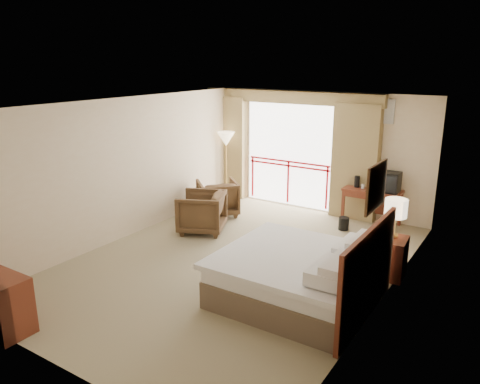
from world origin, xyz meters
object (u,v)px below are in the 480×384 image
Objects in this scene: nightstand at (391,257)px; desk at (373,197)px; floor_lamp at (226,142)px; wastebasket at (344,224)px; bed at (301,276)px; armchair_near at (202,231)px; armchair_far at (218,214)px; side_table at (202,204)px; tv at (388,182)px; table_lamp at (396,209)px.

nightstand is 0.56× the size of desk.
wastebasket is at bearing -8.71° from floor_lamp.
armchair_near is at bearing 153.34° from bed.
wastebasket is 0.31× the size of armchair_far.
desk reaches higher than side_table.
table_lamp is at bearing -58.41° from tv.
bed is 8.00× the size of wastebasket.
bed is 3.46× the size of table_lamp.
floor_lamp is (-0.86, 2.15, 1.45)m from armchair_near.
bed is 4.42× the size of side_table.
armchair_far is at bearing -146.91° from tv.
tv is at bearing 153.02° from armchair_far.
desk reaches higher than nightstand.
side_table reaches higher than armchair_far.
nightstand is at bearing -58.79° from tv.
desk is at bearing 92.46° from bed.
bed is 1.91m from table_lamp.
side_table is (-0.49, 0.65, 0.33)m from armchair_near.
floor_lamp is (-3.77, 3.60, 1.08)m from bed.
floor_lamp is at bearing 136.28° from bed.
armchair_far is 1.80× the size of side_table.
table_lamp is 2.56m from desk.
side_table is (-0.14, -0.40, 0.33)m from armchair_far.
bed is 4.13m from armchair_far.
side_table is at bearing 172.14° from table_lamp.
floor_lamp is (-0.51, 1.10, 1.45)m from armchair_far.
armchair_far reaches higher than wastebasket.
tv is at bearing -14.83° from desk.
armchair_far is at bearing -167.65° from wastebasket.
desk is at bearing 62.84° from wastebasket.
side_table is 1.91m from floor_lamp.
armchair_near is at bearing -179.09° from table_lamp.
desk is 0.69× the size of floor_lamp.
table_lamp is 0.36× the size of floor_lamp.
bed is 1.82× the size of desk.
nightstand is at bearing -90.00° from table_lamp.
floor_lamp reaches higher than wastebasket.
tv is 0.53× the size of armchair_far.
tv is (0.30, -0.06, 0.37)m from desk.
nightstand is at bearing -49.61° from wastebasket.
nightstand reaches higher than wastebasket.
table_lamp is at bearing -69.36° from desk.
side_table is at bearing -142.14° from tv.
bed reaches higher than desk.
desk is 1.35× the size of armchair_far.
side_table is at bearing 23.12° from armchair_far.
side_table is at bearing -156.40° from desk.
bed is at bearing -124.95° from nightstand.
table_lamp reaches higher than bed.
armchair_far is (-4.13, 1.04, -0.32)m from nightstand.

